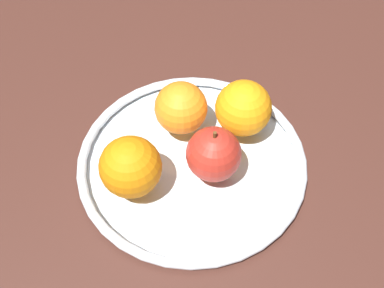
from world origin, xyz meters
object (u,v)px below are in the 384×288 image
fruit_bowl (192,162)px  orange_front_right (243,108)px  apple (214,154)px  orange_back_left (130,167)px  orange_center (181,108)px

fruit_bowl → orange_front_right: size_ratio=4.02×
apple → fruit_bowl: bearing=-147.1°
fruit_bowl → orange_back_left: size_ratio=3.95×
fruit_bowl → orange_front_right: bearing=106.4°
orange_back_left → fruit_bowl: bearing=96.5°
orange_center → orange_back_left: size_ratio=0.93×
fruit_bowl → orange_front_right: (-2.38, 8.11, 4.58)cm
orange_front_right → orange_center: size_ratio=1.06×
orange_front_right → orange_center: orange_front_right is taller
orange_front_right → orange_center: bearing=-113.8°
apple → orange_back_left: (-1.75, -9.92, 0.34)cm
apple → orange_front_right: apple is taller
orange_center → orange_back_left: bearing=-53.6°
fruit_bowl → orange_center: bearing=172.5°
orange_back_left → orange_front_right: bearing=101.5°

